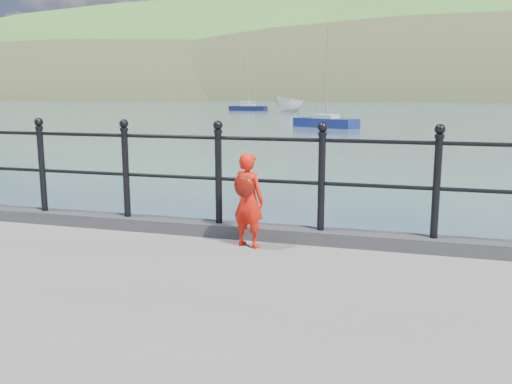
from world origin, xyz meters
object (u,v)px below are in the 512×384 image
(sailboat_port, at_px, (326,123))
(child, at_px, (248,199))
(launch_white, at_px, (289,105))
(sailboat_left, at_px, (248,108))
(railing, at_px, (269,168))

(sailboat_port, bearing_deg, child, -55.43)
(launch_white, height_order, sailboat_port, sailboat_port)
(sailboat_left, height_order, sailboat_port, sailboat_left)
(railing, bearing_deg, sailboat_left, 107.19)
(launch_white, height_order, sailboat_left, sailboat_left)
(launch_white, bearing_deg, child, -55.81)
(child, height_order, sailboat_left, sailboat_left)
(railing, relative_size, launch_white, 3.25)
(railing, height_order, sailboat_left, sailboat_left)
(sailboat_left, bearing_deg, railing, -67.19)
(railing, relative_size, sailboat_left, 2.26)
(sailboat_port, bearing_deg, railing, -55.14)
(child, xyz_separation_m, sailboat_port, (-4.89, 36.47, -1.19))
(child, bearing_deg, launch_white, -60.65)
(launch_white, bearing_deg, sailboat_left, 154.78)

